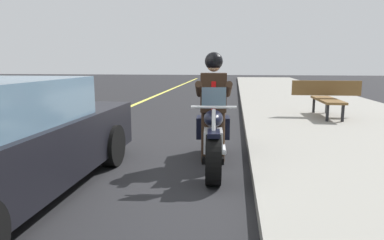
{
  "coord_description": "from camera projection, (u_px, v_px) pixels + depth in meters",
  "views": [
    {
      "loc": [
        4.21,
        1.74,
        1.58
      ],
      "look_at": [
        -0.69,
        1.13,
        0.75
      ],
      "focal_mm": 32.01,
      "sensor_mm": 36.0,
      "label": 1
    }
  ],
  "objects": [
    {
      "name": "bench_sidewalk",
      "position": [
        327.0,
        95.0,
        9.13
      ],
      "size": [
        1.8,
        1.8,
        0.95
      ],
      "color": "brown",
      "rests_on": "sidewalk_curb"
    },
    {
      "name": "motorcycle_main",
      "position": [
        213.0,
        137.0,
        5.26
      ],
      "size": [
        2.22,
        0.68,
        1.26
      ],
      "color": "black",
      "rests_on": "ground_plane"
    },
    {
      "name": "ground_plane",
      "position": [
        102.0,
        182.0,
        4.59
      ],
      "size": [
        80.0,
        80.0,
        0.0
      ],
      "primitive_type": "plane",
      "color": "black"
    },
    {
      "name": "rider_main",
      "position": [
        213.0,
        98.0,
        5.35
      ],
      "size": [
        0.65,
        0.58,
        1.74
      ],
      "color": "black",
      "rests_on": "ground_plane"
    }
  ]
}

